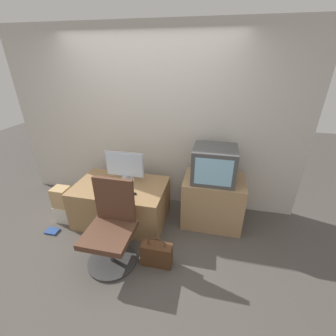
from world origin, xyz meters
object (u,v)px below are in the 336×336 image
mouse (134,193)px  book (52,231)px  keyboard (119,191)px  office_chair (111,230)px  cardboard_box_lower (65,212)px  main_monitor (125,168)px  handbag (157,254)px  crt_tv (214,164)px

mouse → book: (-1.12, -0.31, -0.58)m
keyboard → book: size_ratio=1.84×
office_chair → cardboard_box_lower: (-1.00, 0.50, -0.29)m
cardboard_box_lower → mouse: bearing=1.4°
main_monitor → handbag: main_monitor is taller
main_monitor → book: main_monitor is taller
main_monitor → keyboard: bearing=-87.7°
handbag → book: 1.57m
mouse → office_chair: size_ratio=0.06×
main_monitor → handbag: bearing=-50.8°
main_monitor → handbag: (0.66, -0.81, -0.65)m
crt_tv → handbag: bearing=-121.2°
mouse → book: 1.30m
office_chair → book: (-1.03, 0.22, -0.40)m
keyboard → office_chair: bearing=-76.9°
keyboard → cardboard_box_lower: (-0.87, -0.04, -0.46)m
mouse → handbag: (0.43, -0.51, -0.44)m
keyboard → book: 1.12m
book → mouse: bearing=15.4°
office_chair → book: office_chair is taller
cardboard_box_lower → book: (-0.03, -0.28, -0.12)m
office_chair → cardboard_box_lower: office_chair is taller
main_monitor → office_chair: main_monitor is taller
keyboard → office_chair: 0.58m
office_chair → book: 1.13m
crt_tv → office_chair: 1.50m
keyboard → office_chair: (0.13, -0.54, -0.17)m
cardboard_box_lower → crt_tv: bearing=11.5°
keyboard → mouse: size_ratio=5.56×
keyboard → handbag: size_ratio=0.78×
office_chair → main_monitor: bearing=99.5°
office_chair → cardboard_box_lower: 1.15m
crt_tv → book: 2.39m
crt_tv → cardboard_box_lower: 2.25m
main_monitor → mouse: size_ratio=9.76×
cardboard_box_lower → book: bearing=-97.1°
handbag → book: bearing=172.6°
keyboard → cardboard_box_lower: bearing=-177.1°
crt_tv → book: bearing=-161.6°
keyboard → mouse: 0.22m
main_monitor → mouse: (0.23, -0.30, -0.20)m
handbag → book: (-1.55, 0.20, -0.14)m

